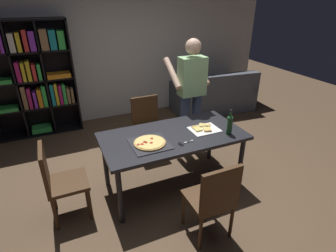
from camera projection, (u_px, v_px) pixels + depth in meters
name	position (u px, v px, depth m)	size (l,w,h in m)	color
ground_plane	(173.00, 184.00, 3.57)	(12.00, 12.00, 0.00)	brown
back_wall	(115.00, 46.00, 5.09)	(6.40, 0.10, 2.80)	silver
dining_table	(173.00, 140.00, 3.28)	(1.73, 0.88, 0.75)	#232328
chair_near_camera	(213.00, 197.00, 2.59)	(0.42, 0.42, 0.90)	#472D19
chair_far_side	(147.00, 123.00, 4.11)	(0.42, 0.42, 0.90)	#472D19
chair_left_end	(58.00, 179.00, 2.85)	(0.42, 0.42, 0.90)	#472D19
couch	(214.00, 97.00, 5.76)	(1.77, 1.01, 0.85)	#4C515B
bookshelf	(32.00, 76.00, 4.51)	(1.40, 0.35, 1.95)	black
person_serving_pizza	(191.00, 91.00, 3.94)	(0.55, 0.54, 1.75)	#38476B
pepperoni_pizza_on_tray	(150.00, 143.00, 3.03)	(0.42, 0.42, 0.04)	#2D2D33
pizza_slices_on_towel	(204.00, 129.00, 3.36)	(0.36, 0.29, 0.03)	white
wine_bottle	(229.00, 125.00, 3.21)	(0.07, 0.07, 0.32)	#194723
kitchen_scissors	(184.00, 143.00, 3.04)	(0.20, 0.09, 0.01)	silver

